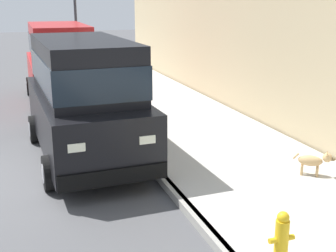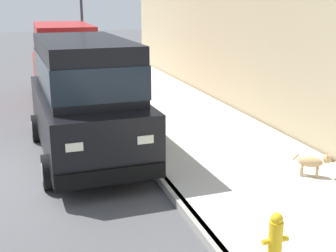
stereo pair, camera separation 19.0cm
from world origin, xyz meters
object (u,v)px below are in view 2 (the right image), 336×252
dog_tan (314,162)px  car_red_van (64,59)px  car_black_van (85,93)px  street_lamp (81,8)px  fire_hydrant (275,242)px

dog_tan → car_red_van: bearing=113.6°
car_black_van → car_red_van: size_ratio=1.01×
car_black_van → street_lamp: (1.45, 11.33, 1.51)m
car_red_van → dog_tan: size_ratio=7.78×
car_red_van → dog_tan: 9.19m
car_black_van → street_lamp: street_lamp is taller
car_red_van → dog_tan: (3.66, -8.38, -0.97)m
car_red_van → dog_tan: car_red_van is taller
fire_hydrant → car_red_van: bearing=97.7°
car_red_van → fire_hydrant: (1.45, -10.72, -0.92)m
car_black_van → fire_hydrant: car_black_van is taller
car_black_van → dog_tan: (3.75, -2.77, -0.97)m
car_black_van → fire_hydrant: bearing=-73.1°
street_lamp → dog_tan: bearing=-80.7°
car_black_van → fire_hydrant: (1.55, -5.11, -0.92)m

